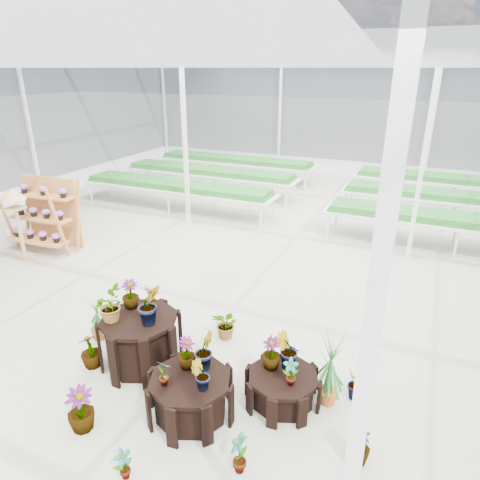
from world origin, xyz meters
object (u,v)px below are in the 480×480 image
at_px(plinth_low, 282,388).
at_px(shelf_rack, 42,216).
at_px(plinth_tall, 141,341).
at_px(bird_table, 18,224).
at_px(plinth_mid, 191,397).

bearing_deg(plinth_low, shelf_rack, 159.80).
distance_m(plinth_tall, bird_table, 5.38).
height_order(plinth_mid, shelf_rack, shelf_rack).
bearing_deg(plinth_tall, plinth_low, 2.60).
bearing_deg(plinth_mid, plinth_low, 34.99).
bearing_deg(shelf_rack, plinth_low, -24.78).
distance_m(plinth_mid, bird_table, 6.72).
distance_m(plinth_low, bird_table, 7.43).
bearing_deg(bird_table, plinth_tall, -3.52).
height_order(shelf_rack, bird_table, shelf_rack).
relative_size(plinth_tall, shelf_rack, 0.68).
height_order(plinth_mid, plinth_low, plinth_mid).
relative_size(plinth_tall, plinth_mid, 1.08).
relative_size(plinth_mid, shelf_rack, 0.63).
height_order(plinth_low, bird_table, bird_table).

